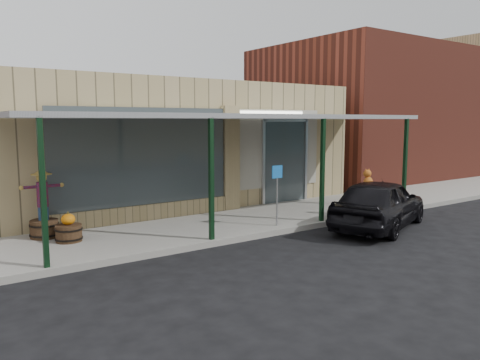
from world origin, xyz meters
TOP-DOWN VIEW (x-y plane):
  - ground at (0.00, 0.00)m, footprint 120.00×120.00m
  - sidewalk at (0.00, 3.60)m, footprint 40.00×3.20m
  - storefront at (-0.00, 8.16)m, footprint 12.00×6.25m
  - awning at (0.00, 3.56)m, footprint 12.00×3.00m
  - block_buildings_near at (2.01, 9.20)m, footprint 61.00×8.00m
  - barrel_scarecrow at (-5.00, 4.60)m, footprint 1.01×0.75m
  - barrel_pumpkin at (-4.62, 3.88)m, footprint 0.72×0.72m
  - handicap_sign at (0.39, 2.40)m, footprint 0.33×0.04m
  - parked_sedan at (2.90, 1.05)m, footprint 4.40×2.97m

SIDE VIEW (x-z plane):
  - ground at x=0.00m, z-range 0.00..0.00m
  - sidewalk at x=0.00m, z-range 0.00..0.15m
  - barrel_pumpkin at x=-4.62m, z-range 0.05..0.75m
  - parked_sedan at x=2.90m, z-range -0.07..1.47m
  - barrel_scarecrow at x=-5.00m, z-range -0.12..1.55m
  - handicap_sign at x=0.39m, z-range 0.38..2.00m
  - storefront at x=0.00m, z-range -0.01..4.19m
  - awning at x=0.00m, z-range 1.49..4.53m
  - block_buildings_near at x=2.01m, z-range -0.23..7.77m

